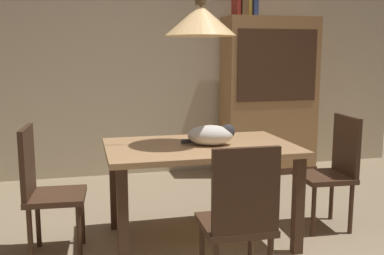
{
  "coord_description": "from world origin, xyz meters",
  "views": [
    {
      "loc": [
        -0.82,
        -2.63,
        1.42
      ],
      "look_at": [
        0.01,
        0.73,
        0.85
      ],
      "focal_mm": 41.63,
      "sensor_mm": 36.0,
      "label": 1
    }
  ],
  "objects": [
    {
      "name": "back_wall",
      "position": [
        0.0,
        2.65,
        1.45
      ],
      "size": [
        6.4,
        0.1,
        2.9
      ],
      "primitive_type": "cube",
      "color": "beige",
      "rests_on": "ground"
    },
    {
      "name": "dining_table",
      "position": [
        0.02,
        0.53,
        0.65
      ],
      "size": [
        1.4,
        0.9,
        0.75
      ],
      "color": "tan",
      "rests_on": "ground"
    },
    {
      "name": "chair_right_side",
      "position": [
        1.15,
        0.52,
        0.51
      ],
      "size": [
        0.42,
        0.42,
        0.93
      ],
      "color": "#472D1E",
      "rests_on": "ground"
    },
    {
      "name": "chair_near_front",
      "position": [
        0.02,
        -0.35,
        0.51
      ],
      "size": [
        0.41,
        0.41,
        0.93
      ],
      "color": "#472D1E",
      "rests_on": "ground"
    },
    {
      "name": "chair_left_side",
      "position": [
        -1.11,
        0.53,
        0.51
      ],
      "size": [
        0.43,
        0.43,
        0.93
      ],
      "color": "#472D1E",
      "rests_on": "ground"
    },
    {
      "name": "cat_sleeping",
      "position": [
        0.11,
        0.5,
        0.83
      ],
      "size": [
        0.4,
        0.29,
        0.16
      ],
      "color": "silver",
      "rests_on": "dining_table"
    },
    {
      "name": "pendant_lamp",
      "position": [
        0.02,
        0.53,
        1.66
      ],
      "size": [
        0.52,
        0.52,
        1.3
      ],
      "color": "#E5B775"
    },
    {
      "name": "hutch_bookcase",
      "position": [
        1.35,
        2.32,
        0.89
      ],
      "size": [
        1.12,
        0.45,
        1.85
      ],
      "color": "#A87A4C",
      "rests_on": "ground"
    },
    {
      "name": "book_red_tall",
      "position": [
        0.92,
        2.32,
        1.99
      ],
      "size": [
        0.04,
        0.22,
        0.28
      ],
      "primitive_type": "cube",
      "color": "#B73833",
      "rests_on": "hutch_bookcase"
    },
    {
      "name": "book_brown_thick",
      "position": [
        0.99,
        2.32,
        1.96
      ],
      "size": [
        0.06,
        0.24,
        0.22
      ],
      "primitive_type": "cube",
      "color": "brown",
      "rests_on": "hutch_bookcase"
    },
    {
      "name": "book_yellow_short",
      "position": [
        1.06,
        2.32,
        1.94
      ],
      "size": [
        0.04,
        0.2,
        0.18
      ],
      "primitive_type": "cube",
      "color": "gold",
      "rests_on": "hutch_bookcase"
    },
    {
      "name": "book_blue_wide",
      "position": [
        1.12,
        2.32,
        1.97
      ],
      "size": [
        0.06,
        0.24,
        0.24
      ],
      "primitive_type": "cube",
      "color": "#384C93",
      "rests_on": "hutch_bookcase"
    }
  ]
}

